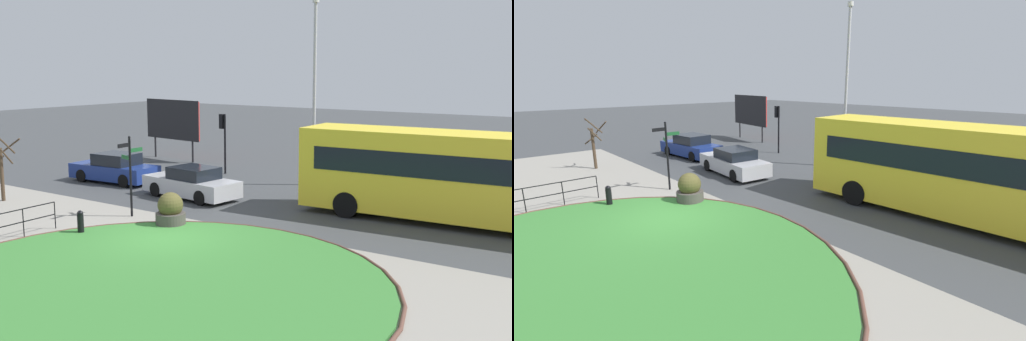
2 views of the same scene
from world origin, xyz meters
The scene contains 14 objects.
ground centered at (0.00, 0.00, 0.00)m, with size 120.00×120.00×0.00m, color #3D3F42.
sidewalk_paving centered at (0.00, -1.70, 0.01)m, with size 32.00×8.60×0.02m, color gray.
grass_island centered at (2.58, -3.59, 0.05)m, with size 13.02×13.02×0.10m, color #387A33.
grass_kerb_ring centered at (2.58, -3.59, 0.06)m, with size 13.33×13.33×0.11m, color brown.
signpost_directional centered at (-3.36, 1.67, 1.84)m, with size 0.71×1.28×3.13m.
bollard_foreground centered at (-2.88, -1.15, 0.44)m, with size 0.22×0.22×0.86m.
bus_yellow centered at (6.98, 7.64, 1.80)m, with size 11.28×3.25×3.35m.
car_near_lane centered at (-3.68, 5.60, 0.64)m, with size 4.70×2.23×1.39m.
car_far_lane centered at (-9.27, 6.24, 0.67)m, with size 4.65×2.16×1.47m.
traffic_light_near centered at (-6.37, 11.33, 2.36)m, with size 0.49×0.30×3.21m.
lamppost_tall centered at (-0.77, 11.24, 4.73)m, with size 0.32×0.32×8.87m.
billboard_left centered at (-11.98, 13.51, 2.44)m, with size 4.73×0.69×3.71m.
planter_near_signpost centered at (-1.12, 1.45, 0.56)m, with size 1.09×1.09×1.25m.
street_tree_bare centered at (-9.86, 0.51, 1.43)m, with size 1.16×1.14×2.93m.
Camera 1 is at (13.56, -14.31, 5.69)m, focal length 42.64 mm.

